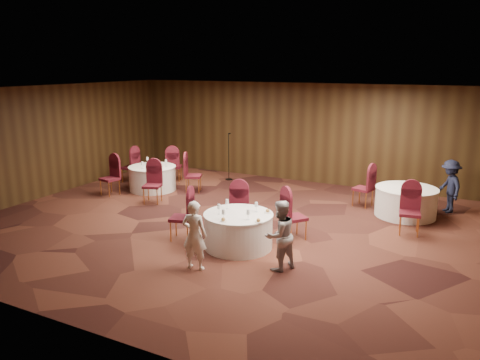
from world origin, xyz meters
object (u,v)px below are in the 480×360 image
at_px(woman_a, 194,235).
at_px(table_right, 406,202).
at_px(mic_stand, 229,166).
at_px(woman_b, 280,235).
at_px(man_c, 450,186).
at_px(table_main, 238,230).
at_px(table_left, 153,178).

bearing_deg(woman_a, table_right, -127.53).
height_order(mic_stand, woman_a, mic_stand).
distance_m(woman_b, man_c, 5.88).
relative_size(table_right, man_c, 1.11).
xyz_separation_m(table_right, woman_b, (-1.65, -4.43, 0.30)).
relative_size(woman_a, woman_b, 1.00).
height_order(woman_a, man_c, man_c).
height_order(table_main, mic_stand, mic_stand).
distance_m(table_right, woman_a, 6.00).
height_order(table_left, man_c, man_c).
bearing_deg(woman_a, mic_stand, -73.52).
bearing_deg(woman_b, table_left, -94.09).
bearing_deg(table_right, table_main, -126.74).
bearing_deg(table_left, table_right, 6.79).
xyz_separation_m(table_right, mic_stand, (-5.85, 1.36, 0.08)).
xyz_separation_m(woman_a, man_c, (4.02, 5.98, 0.02)).
xyz_separation_m(mic_stand, woman_a, (2.77, -6.50, 0.21)).
bearing_deg(man_c, woman_b, -55.41).
xyz_separation_m(table_main, table_right, (2.84, 3.81, -0.00)).
distance_m(table_main, woman_a, 1.39).
distance_m(table_main, table_left, 5.35).
distance_m(table_right, woman_b, 4.74).
bearing_deg(woman_b, woman_a, -35.40).
bearing_deg(woman_b, table_main, -89.58).
xyz_separation_m(table_right, woman_a, (-3.08, -5.14, 0.30)).
xyz_separation_m(table_main, woman_b, (1.19, -0.62, 0.30)).
bearing_deg(table_left, table_main, -33.27).
xyz_separation_m(mic_stand, woman_b, (4.20, -5.79, 0.22)).
bearing_deg(table_main, table_left, 146.73).
height_order(table_left, woman_a, woman_a).
distance_m(woman_a, man_c, 7.21).
bearing_deg(man_c, table_left, -107.45).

